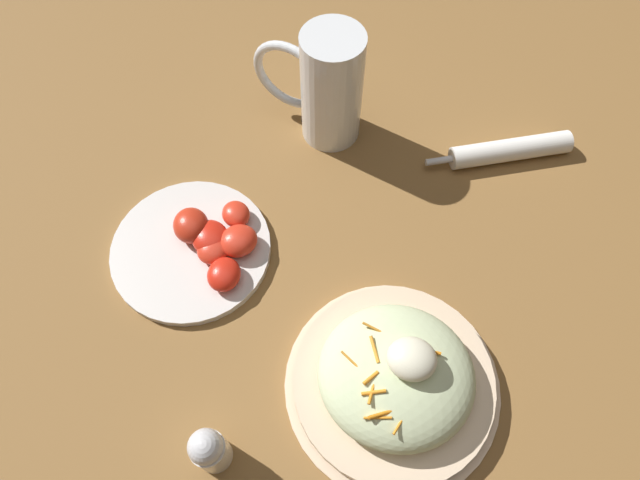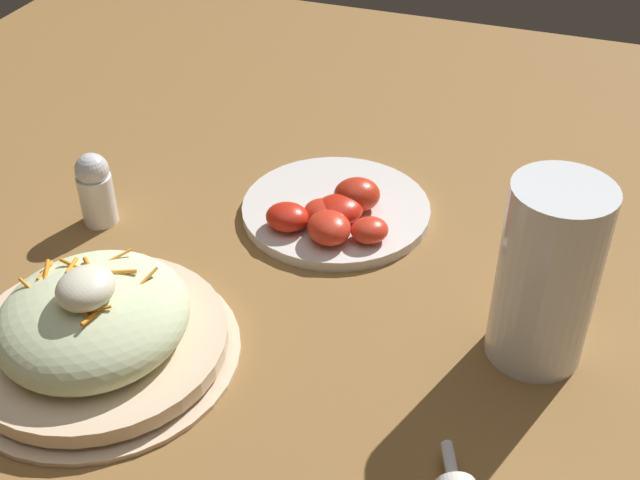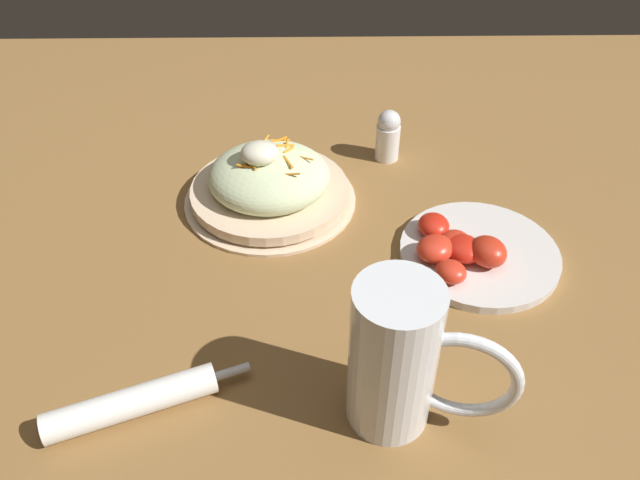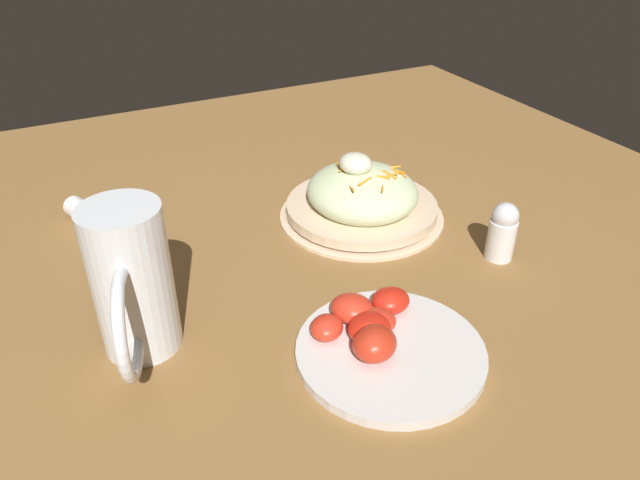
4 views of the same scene
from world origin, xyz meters
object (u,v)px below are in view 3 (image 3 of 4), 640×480
at_px(beer_mug, 398,366).
at_px(napkin_roll, 134,402).
at_px(salt_shaker, 388,135).
at_px(tomato_plate, 470,251).
at_px(salad_plate, 269,183).

relative_size(beer_mug, napkin_roll, 0.84).
bearing_deg(napkin_roll, salt_shaker, -122.80).
bearing_deg(tomato_plate, beer_mug, 61.81).
relative_size(beer_mug, tomato_plate, 0.83).
bearing_deg(napkin_roll, beer_mug, 179.02).
xyz_separation_m(beer_mug, napkin_roll, (0.25, -0.00, -0.06)).
height_order(beer_mug, tomato_plate, beer_mug).
height_order(beer_mug, napkin_roll, beer_mug).
relative_size(napkin_roll, salt_shaker, 2.46).
distance_m(salad_plate, tomato_plate, 0.28).
height_order(salad_plate, salt_shaker, salad_plate).
xyz_separation_m(salad_plate, beer_mug, (-0.13, 0.34, 0.04)).
bearing_deg(salt_shaker, tomato_plate, 109.40).
relative_size(beer_mug, salt_shaker, 2.07).
height_order(napkin_roll, salt_shaker, salt_shaker).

